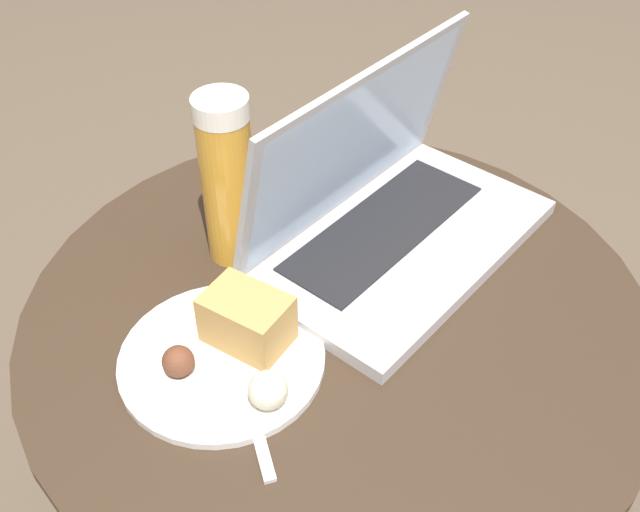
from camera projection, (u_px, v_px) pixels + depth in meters
The scene contains 5 objects.
table at pixel (336, 385), 0.95m from camera, with size 0.72×0.72×0.49m.
laptop at pixel (387, 210), 0.91m from camera, with size 0.41×0.30×0.23m.
beer_glass at pixel (228, 181), 0.85m from camera, with size 0.06×0.06×0.21m.
snack_plate at pixel (233, 346), 0.78m from camera, with size 0.22×0.22×0.07m.
fork at pixel (249, 401), 0.75m from camera, with size 0.07×0.16×0.01m.
Camera 1 is at (-0.37, -0.47, 1.10)m, focal length 42.00 mm.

